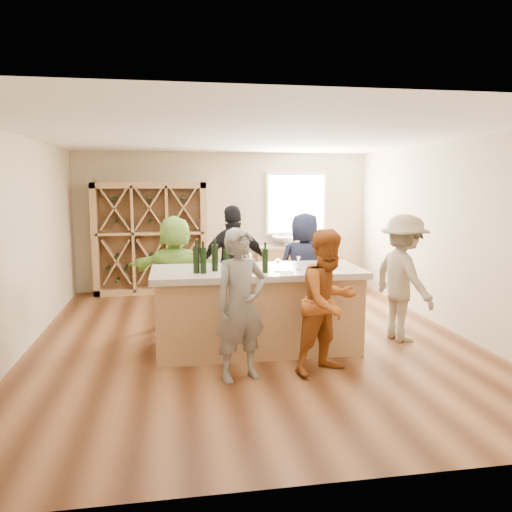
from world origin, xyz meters
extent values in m
cube|color=brown|center=(0.00, 0.00, -0.05)|extent=(6.00, 7.00, 0.10)
cube|color=white|center=(0.00, 0.00, 2.85)|extent=(6.00, 7.00, 0.10)
cube|color=#C1AD8B|center=(0.00, 3.55, 1.40)|extent=(6.00, 0.10, 2.80)
cube|color=#C1AD8B|center=(0.00, -3.55, 1.40)|extent=(6.00, 0.10, 2.80)
cube|color=#C1AD8B|center=(-3.05, 0.00, 1.40)|extent=(0.10, 7.00, 2.80)
cube|color=#C1AD8B|center=(3.05, 0.00, 1.40)|extent=(0.10, 7.00, 2.80)
cube|color=white|center=(1.50, 3.47, 1.75)|extent=(1.30, 0.06, 1.30)
cube|color=white|center=(1.50, 3.44, 1.75)|extent=(1.18, 0.01, 1.18)
cube|color=#AC8052|center=(-1.50, 3.27, 1.10)|extent=(2.20, 0.45, 2.20)
cube|color=#AC8052|center=(1.40, 3.20, 0.43)|extent=(1.60, 0.58, 0.86)
cube|color=#B3A693|center=(1.40, 3.20, 0.89)|extent=(1.70, 0.62, 0.06)
imported|color=silver|center=(1.20, 3.20, 1.01)|extent=(0.54, 0.54, 0.19)
cylinder|color=silver|center=(1.20, 3.38, 1.07)|extent=(0.02, 0.02, 0.30)
cube|color=#AC8052|center=(0.01, -0.45, 0.50)|extent=(2.60, 1.00, 1.00)
cube|color=#B3A693|center=(0.01, -0.45, 1.04)|extent=(2.72, 1.12, 0.08)
cylinder|color=black|center=(-0.79, -0.64, 1.25)|extent=(0.09, 0.09, 0.34)
cylinder|color=black|center=(-0.70, -0.67, 1.24)|extent=(0.08, 0.08, 0.32)
cylinder|color=black|center=(-0.55, -0.54, 1.25)|extent=(0.11, 0.11, 0.33)
cylinder|color=black|center=(-0.42, -0.66, 1.22)|extent=(0.08, 0.08, 0.28)
cylinder|color=black|center=(-0.22, -0.59, 1.23)|extent=(0.08, 0.08, 0.30)
cone|color=white|center=(-0.29, -0.91, 1.17)|extent=(0.07, 0.07, 0.18)
cone|color=white|center=(0.18, -0.90, 1.17)|extent=(0.07, 0.07, 0.18)
cone|color=white|center=(0.76, -0.94, 1.18)|extent=(0.09, 0.09, 0.20)
cone|color=white|center=(0.51, -0.62, 1.16)|extent=(0.06, 0.06, 0.16)
cone|color=white|center=(1.01, -0.71, 1.18)|extent=(0.10, 0.10, 0.20)
cube|color=white|center=(-0.29, -0.88, 1.08)|extent=(0.20, 0.27, 0.00)
cube|color=white|center=(0.28, -0.82, 1.08)|extent=(0.29, 0.36, 0.00)
cube|color=white|center=(0.88, -0.83, 1.08)|extent=(0.28, 0.34, 0.00)
imported|color=slate|center=(-0.34, -1.42, 0.85)|extent=(0.73, 0.63, 1.70)
imported|color=#994C19|center=(0.68, -1.39, 0.84)|extent=(0.92, 0.74, 1.67)
imported|color=gray|center=(2.06, -0.39, 0.88)|extent=(0.74, 1.22, 1.76)
imported|color=black|center=(-0.14, 0.77, 0.93)|extent=(1.16, 0.72, 1.85)
imported|color=#191E38|center=(0.96, 0.76, 0.87)|extent=(0.87, 0.58, 1.73)
imported|color=#8CC64C|center=(-1.03, 0.82, 0.85)|extent=(1.67, 0.97, 1.70)
cylinder|color=black|center=(0.06, -0.75, 1.23)|extent=(0.07, 0.07, 0.30)
cone|color=white|center=(-0.04, -0.25, 1.17)|extent=(0.07, 0.07, 0.18)
camera|label=1|loc=(-1.06, -6.74, 2.18)|focal=35.00mm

